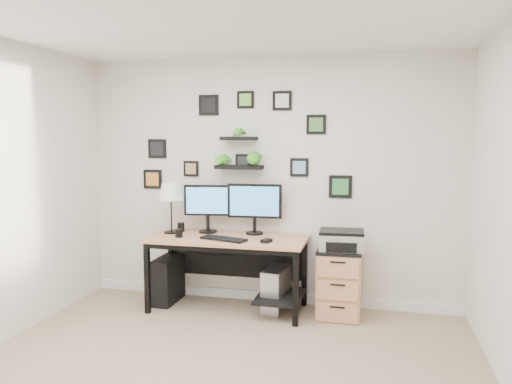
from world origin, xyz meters
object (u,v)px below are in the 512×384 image
(desk, at_px, (232,249))
(table_lamp, at_px, (171,193))
(file_cabinet, at_px, (339,282))
(pc_tower_black, at_px, (167,280))
(mug, at_px, (179,233))
(pc_tower_grey, at_px, (276,289))
(monitor_right, at_px, (255,204))
(printer, at_px, (342,240))
(monitor_left, at_px, (208,205))

(desk, height_order, table_lamp, table_lamp)
(file_cabinet, bearing_deg, pc_tower_black, -179.39)
(mug, relative_size, pc_tower_black, 0.18)
(mug, xyz_separation_m, pc_tower_grey, (0.97, 0.19, -0.57))
(monitor_right, xyz_separation_m, printer, (0.91, -0.18, -0.30))
(pc_tower_black, height_order, printer, printer)
(mug, bearing_deg, desk, 15.01)
(pc_tower_grey, bearing_deg, printer, -2.42)
(pc_tower_grey, relative_size, file_cabinet, 0.69)
(pc_tower_black, xyz_separation_m, printer, (1.84, -0.02, 0.53))
(pc_tower_grey, bearing_deg, mug, -169.17)
(desk, distance_m, printer, 1.11)
(monitor_left, height_order, table_lamp, table_lamp)
(desk, xyz_separation_m, monitor_left, (-0.32, 0.17, 0.42))
(desk, distance_m, file_cabinet, 1.13)
(table_lamp, height_order, pc_tower_black, table_lamp)
(pc_tower_grey, xyz_separation_m, file_cabinet, (0.64, 0.01, 0.12))
(monitor_right, bearing_deg, monitor_left, -177.02)
(pc_tower_black, relative_size, printer, 1.08)
(monitor_right, height_order, mug, monitor_right)
(monitor_left, bearing_deg, pc_tower_grey, -9.02)
(monitor_left, distance_m, table_lamp, 0.41)
(monitor_left, height_order, monitor_right, monitor_right)
(desk, bearing_deg, pc_tower_grey, 5.90)
(mug, xyz_separation_m, pc_tower_black, (-0.22, 0.18, -0.55))
(pc_tower_grey, relative_size, printer, 1.05)
(table_lamp, height_order, file_cabinet, table_lamp)
(monitor_right, distance_m, pc_tower_grey, 0.90)
(desk, xyz_separation_m, monitor_right, (0.19, 0.20, 0.44))
(printer, bearing_deg, mug, -174.41)
(pc_tower_black, bearing_deg, desk, -2.40)
(printer, bearing_deg, pc_tower_grey, 177.58)
(mug, height_order, file_cabinet, mug)
(desk, bearing_deg, table_lamp, 175.03)
(table_lamp, xyz_separation_m, pc_tower_black, (-0.05, -0.02, -0.94))
(monitor_right, distance_m, table_lamp, 0.89)
(mug, distance_m, pc_tower_grey, 1.15)
(desk, height_order, monitor_left, monitor_left)
(pc_tower_grey, bearing_deg, monitor_right, 150.59)
(monitor_left, relative_size, monitor_right, 0.89)
(monitor_right, bearing_deg, pc_tower_black, -170.37)
(mug, height_order, pc_tower_grey, mug)
(desk, bearing_deg, mug, -164.99)
(mug, xyz_separation_m, printer, (1.62, 0.16, -0.03))
(monitor_left, xyz_separation_m, table_lamp, (-0.37, -0.11, 0.13))
(monitor_left, relative_size, table_lamp, 0.95)
(mug, bearing_deg, monitor_left, 56.61)
(table_lamp, xyz_separation_m, mug, (0.16, -0.20, -0.39))
(monitor_left, relative_size, pc_tower_black, 1.07)
(monitor_right, relative_size, printer, 1.30)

